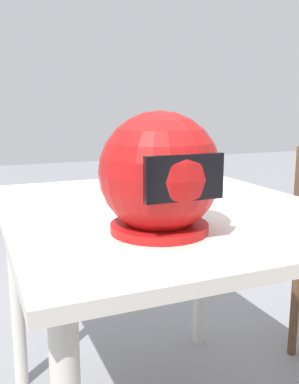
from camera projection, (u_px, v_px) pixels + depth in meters
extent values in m
cube|color=beige|center=(164.00, 211.00, 1.23)|extent=(0.89, 1.03, 0.03)
cylinder|color=beige|center=(200.00, 265.00, 1.87)|extent=(0.05, 0.05, 0.74)
cylinder|color=beige|center=(16.00, 294.00, 1.58)|extent=(0.05, 0.05, 0.74)
cylinder|color=white|center=(137.00, 190.00, 1.43)|extent=(0.30, 0.30, 0.01)
cylinder|color=tan|center=(137.00, 186.00, 1.42)|extent=(0.24, 0.24, 0.02)
cylinder|color=red|center=(137.00, 183.00, 1.42)|extent=(0.22, 0.22, 0.00)
sphere|color=#234C1E|center=(131.00, 181.00, 1.41)|extent=(0.02, 0.02, 0.02)
sphere|color=#234C1E|center=(133.00, 180.00, 1.40)|extent=(0.03, 0.03, 0.03)
sphere|color=#234C1E|center=(123.00, 184.00, 1.34)|extent=(0.03, 0.03, 0.03)
cylinder|color=#E0D172|center=(137.00, 179.00, 1.44)|extent=(0.02, 0.02, 0.01)
cylinder|color=#E0D172|center=(157.00, 179.00, 1.44)|extent=(0.02, 0.02, 0.02)
cylinder|color=#E0D172|center=(132.00, 184.00, 1.33)|extent=(0.02, 0.02, 0.02)
cylinder|color=#E0D172|center=(152.00, 177.00, 1.48)|extent=(0.03, 0.03, 0.02)
sphere|color=#B21414|center=(160.00, 173.00, 0.95)|extent=(0.27, 0.27, 0.27)
cylinder|color=#B21414|center=(159.00, 227.00, 0.97)|extent=(0.22, 0.22, 0.02)
cube|color=black|center=(185.00, 178.00, 0.84)|extent=(0.17, 0.02, 0.09)
cylinder|color=brown|center=(295.00, 308.00, 1.81)|extent=(0.04, 0.04, 0.43)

